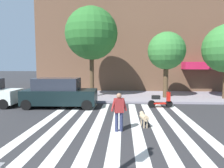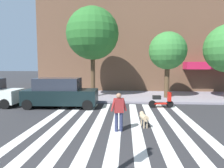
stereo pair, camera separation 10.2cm
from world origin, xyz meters
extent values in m
plane|color=#2B2B2D|center=(0.00, 5.77, 0.00)|extent=(160.00, 160.00, 0.00)
cube|color=gray|center=(0.00, 14.54, 0.07)|extent=(80.00, 6.00, 0.15)
cube|color=silver|center=(-2.45, 5.77, 0.00)|extent=(0.45, 10.94, 0.01)
cube|color=silver|center=(-1.55, 5.77, 0.00)|extent=(0.45, 10.94, 0.01)
cube|color=silver|center=(-0.65, 5.77, 0.00)|extent=(0.45, 10.94, 0.01)
cube|color=silver|center=(0.25, 5.77, 0.00)|extent=(0.45, 10.94, 0.01)
cube|color=silver|center=(1.15, 5.77, 0.00)|extent=(0.45, 10.94, 0.01)
cube|color=silver|center=(2.05, 5.77, 0.00)|extent=(0.45, 10.94, 0.01)
cube|color=silver|center=(2.95, 5.77, 0.00)|extent=(0.45, 10.94, 0.01)
cube|color=silver|center=(3.85, 5.77, 0.00)|extent=(0.45, 10.94, 0.01)
cube|color=silver|center=(4.75, 5.77, 0.00)|extent=(0.45, 10.94, 0.01)
cube|color=#BC1C44|center=(9.89, 16.94, 2.75)|extent=(5.27, 1.60, 0.70)
cylinder|color=black|center=(-6.18, 10.84, 0.33)|extent=(0.66, 0.23, 0.66)
cylinder|color=black|center=(-6.15, 9.19, 0.33)|extent=(0.66, 0.23, 0.66)
cube|color=black|center=(-2.73, 9.98, 0.72)|extent=(4.82, 2.02, 0.93)
cube|color=#232833|center=(-2.92, 9.97, 1.57)|extent=(2.92, 1.73, 0.76)
cylinder|color=black|center=(-0.85, 10.89, 0.33)|extent=(0.67, 0.24, 0.66)
cylinder|color=black|center=(-0.80, 9.18, 0.33)|extent=(0.67, 0.24, 0.66)
cylinder|color=black|center=(-4.65, 10.77, 0.33)|extent=(0.67, 0.24, 0.66)
cylinder|color=black|center=(-4.60, 9.06, 0.33)|extent=(0.67, 0.24, 0.66)
cylinder|color=black|center=(4.48, 10.29, 0.24)|extent=(0.49, 0.13, 0.48)
cylinder|color=black|center=(3.33, 10.22, 0.24)|extent=(0.49, 0.17, 0.48)
cube|color=red|center=(3.85, 10.25, 0.29)|extent=(0.82, 0.37, 0.08)
cube|color=black|center=(3.60, 10.24, 0.69)|extent=(0.54, 0.33, 0.24)
cube|color=red|center=(4.43, 10.29, 0.74)|extent=(0.22, 0.29, 0.60)
cylinder|color=black|center=(4.43, 10.29, 1.09)|extent=(0.07, 0.50, 0.04)
cylinder|color=#4C3823|center=(-1.20, 13.72, 2.18)|extent=(0.36, 0.36, 4.06)
sphere|color=#286628|center=(-1.20, 13.72, 5.40)|extent=(4.33, 4.33, 4.33)
cylinder|color=#4C3823|center=(4.92, 13.62, 1.64)|extent=(0.40, 0.40, 2.98)
sphere|color=#337533|center=(4.92, 13.62, 3.96)|extent=(3.03, 3.03, 3.03)
cylinder|color=#282D4C|center=(1.18, 5.35, 0.41)|extent=(0.18, 0.18, 0.82)
cylinder|color=#282D4C|center=(1.38, 5.39, 0.41)|extent=(0.18, 0.18, 0.82)
cube|color=maroon|center=(1.28, 5.37, 1.12)|extent=(0.42, 0.32, 0.60)
cylinder|color=maroon|center=(1.04, 5.32, 1.15)|extent=(0.24, 0.14, 0.57)
cylinder|color=maroon|center=(1.51, 5.43, 1.15)|extent=(0.24, 0.14, 0.57)
sphere|color=#936B51|center=(1.28, 5.37, 1.53)|extent=(0.26, 0.26, 0.22)
cylinder|color=tan|center=(2.41, 6.04, 0.45)|extent=(0.38, 0.61, 0.26)
sphere|color=tan|center=(2.33, 6.40, 0.55)|extent=(0.24, 0.24, 0.20)
cylinder|color=tan|center=(2.50, 5.67, 0.50)|extent=(0.09, 0.24, 0.16)
cylinder|color=tan|center=(2.29, 6.22, 0.16)|extent=(0.07, 0.07, 0.32)
cylinder|color=tan|center=(2.43, 6.25, 0.16)|extent=(0.07, 0.07, 0.32)
cylinder|color=tan|center=(2.39, 5.83, 0.16)|extent=(0.07, 0.07, 0.32)
cylinder|color=tan|center=(2.52, 5.86, 0.16)|extent=(0.07, 0.07, 0.32)
camera|label=1|loc=(1.46, -2.87, 2.82)|focal=31.91mm
camera|label=2|loc=(1.56, -2.86, 2.82)|focal=31.91mm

